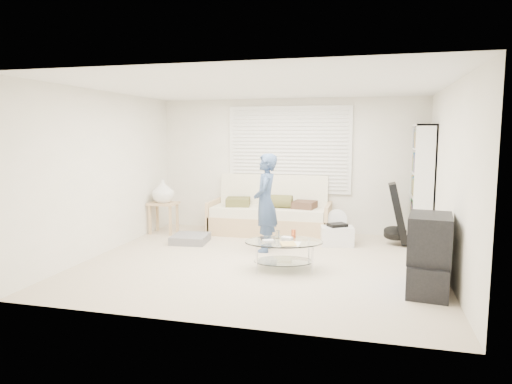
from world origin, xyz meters
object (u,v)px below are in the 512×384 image
(coffee_table, at_px, (284,247))
(bookshelf, at_px, (421,185))
(futon_sofa, at_px, (270,215))
(tv_unit, at_px, (429,255))

(coffee_table, bearing_deg, bookshelf, 45.38)
(futon_sofa, xyz_separation_m, tv_unit, (2.48, -2.60, 0.09))
(futon_sofa, xyz_separation_m, bookshelf, (2.61, -0.19, 0.65))
(tv_unit, distance_m, coffee_table, 1.87)
(futon_sofa, relative_size, tv_unit, 2.41)
(futon_sofa, distance_m, coffee_table, 2.26)
(futon_sofa, distance_m, tv_unit, 3.60)
(futon_sofa, relative_size, bookshelf, 1.11)
(bookshelf, bearing_deg, tv_unit, -92.97)
(tv_unit, height_order, coffee_table, tv_unit)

